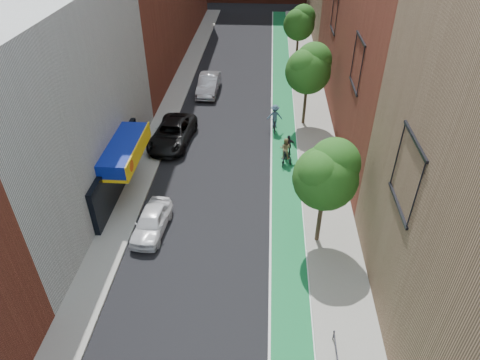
% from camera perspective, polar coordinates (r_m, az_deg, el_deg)
% --- Properties ---
extents(bike_lane, '(2.00, 68.00, 0.01)m').
position_cam_1_polar(bike_lane, '(37.95, 5.78, 8.91)').
color(bike_lane, '#126A39').
rests_on(bike_lane, ground).
extents(sidewalk_left, '(2.00, 68.00, 0.15)m').
position_cam_1_polar(sidewalk_left, '(38.81, -9.32, 9.35)').
color(sidewalk_left, gray).
rests_on(sidewalk_left, ground).
extents(sidewalk_right, '(3.00, 68.00, 0.15)m').
position_cam_1_polar(sidewalk_right, '(38.10, 9.58, 8.81)').
color(sidewalk_right, gray).
rests_on(sidewalk_right, ground).
extents(building_left_white, '(8.00, 20.00, 12.00)m').
position_cam_1_polar(building_left_white, '(27.94, -25.71, 8.98)').
color(building_left_white, silver).
rests_on(building_left_white, ground).
extents(tree_near, '(3.40, 3.36, 6.42)m').
position_cam_1_polar(tree_near, '(21.98, 11.49, 0.87)').
color(tree_near, '#332619').
rests_on(tree_near, ground).
extents(tree_mid, '(3.55, 3.53, 6.74)m').
position_cam_1_polar(tree_mid, '(34.30, 9.17, 14.59)').
color(tree_mid, '#332619').
rests_on(tree_mid, ground).
extents(tree_far, '(3.30, 3.25, 6.21)m').
position_cam_1_polar(tree_far, '(47.72, 7.95, 20.15)').
color(tree_far, '#332619').
rests_on(tree_far, ground).
extents(parked_car_white, '(1.93, 4.20, 1.39)m').
position_cam_1_polar(parked_car_white, '(25.17, -11.72, -5.45)').
color(parked_car_white, white).
rests_on(parked_car_white, ground).
extents(parked_car_black, '(3.25, 6.16, 1.65)m').
position_cam_1_polar(parked_car_black, '(33.27, -9.00, 6.17)').
color(parked_car_black, black).
rests_on(parked_car_black, ground).
extents(parked_car_silver, '(1.88, 5.12, 1.67)m').
position_cam_1_polar(parked_car_silver, '(41.40, -4.21, 12.60)').
color(parked_car_silver, gray).
rests_on(parked_car_silver, ground).
extents(cyclist_lane_near, '(0.87, 1.90, 1.94)m').
position_cam_1_polar(cyclist_lane_near, '(30.66, 6.00, 3.62)').
color(cyclist_lane_near, black).
rests_on(cyclist_lane_near, ground).
extents(cyclist_lane_mid, '(1.00, 1.85, 1.96)m').
position_cam_1_polar(cyclist_lane_mid, '(31.04, 6.45, 3.87)').
color(cyclist_lane_mid, black).
rests_on(cyclist_lane_mid, ground).
extents(cyclist_lane_far, '(1.28, 1.59, 2.24)m').
position_cam_1_polar(cyclist_lane_far, '(34.58, 4.64, 8.15)').
color(cyclist_lane_far, black).
rests_on(cyclist_lane_far, ground).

